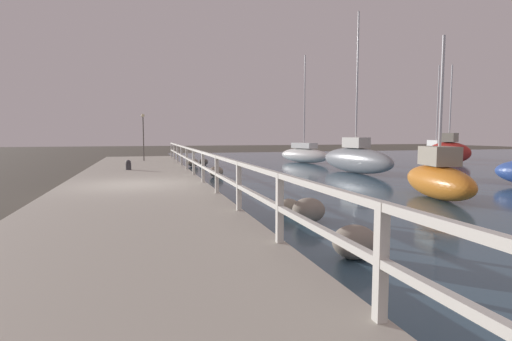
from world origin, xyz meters
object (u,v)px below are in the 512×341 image
Objects in this scene: mooring_bollard at (128,165)px; sailboat_red at (449,151)px; sailboat_black at (436,151)px; sailboat_orange at (438,178)px; sailboat_white at (304,154)px; sailboat_gray at (356,159)px; dock_lamp at (143,129)px.

sailboat_red is (21.27, 3.52, 0.29)m from mooring_bollard.
sailboat_black is at bearing 33.47° from sailboat_red.
sailboat_red is at bearing -101.64° from sailboat_black.
mooring_bollard is 26.12m from sailboat_black.
mooring_bollard is 0.06× the size of sailboat_black.
mooring_bollard is 0.09× the size of sailboat_orange.
sailboat_black reaches higher than sailboat_white.
sailboat_black is at bearing 64.06° from sailboat_orange.
sailboat_black is (24.61, 8.75, 0.08)m from mooring_bollard.
sailboat_gray is at bearing -179.06° from sailboat_red.
sailboat_white is (11.01, 0.22, -1.74)m from dock_lamp.
sailboat_white is at bearing 82.80° from sailboat_gray.
mooring_bollard is 0.07× the size of sailboat_red.
dock_lamp is 24.06m from sailboat_black.
mooring_bollard is at bearing 165.40° from sailboat_red.
sailboat_orange is (-11.76, -12.87, -0.23)m from sailboat_red.
dock_lamp is 0.60× the size of sailboat_orange.
sailboat_black is at bearing 5.30° from dock_lamp.
mooring_bollard is 6.81m from dock_lamp.
sailboat_red is 10.08m from sailboat_white.
sailboat_gray is 1.06× the size of sailboat_black.
mooring_bollard is 0.06× the size of sailboat_white.
sailboat_gray is at bearing -35.65° from dock_lamp.
mooring_bollard is 0.16× the size of dock_lamp.
dock_lamp is at bearing 147.67° from sailboat_red.
sailboat_orange reaches higher than dock_lamp.
sailboat_gray reaches higher than sailboat_orange.
sailboat_black is at bearing 19.57° from mooring_bollard.
mooring_bollard is at bearing -139.54° from sailboat_black.
sailboat_white is (-9.55, 3.23, -0.24)m from sailboat_red.
sailboat_gray is 7.85m from sailboat_white.
sailboat_white is (0.37, 7.84, -0.13)m from sailboat_gray.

